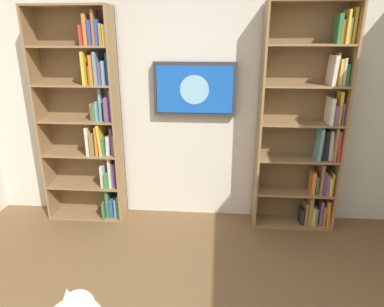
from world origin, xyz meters
name	(u,v)px	position (x,y,z in m)	size (l,w,h in m)	color
wall_back	(189,96)	(0.00, -2.23, 1.35)	(4.52, 0.06, 2.70)	silver
bookshelf_left	(309,130)	(-1.23, -2.06, 1.05)	(0.82, 0.28, 2.24)	#937047
bookshelf_right	(89,120)	(1.03, -2.06, 1.11)	(0.83, 0.28, 2.22)	#937047
wall_mounted_tv	(195,89)	(-0.07, -2.15, 1.43)	(0.83, 0.07, 0.54)	#333338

